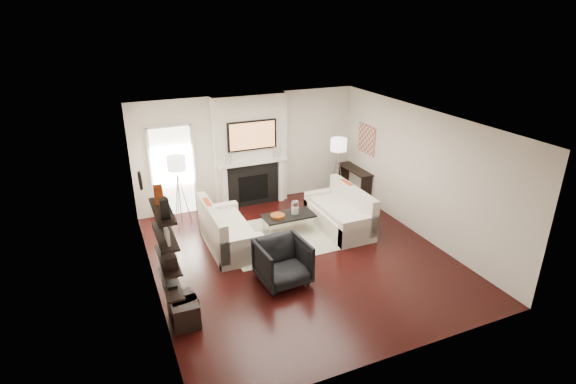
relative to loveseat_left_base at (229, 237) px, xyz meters
name	(u,v)px	position (x,y,z in m)	size (l,w,h in m)	color
room_envelope	(301,193)	(1.15, -0.95, 1.14)	(6.00, 6.00, 6.00)	black
chimney_breast	(250,151)	(1.15, 1.93, 1.14)	(1.80, 0.25, 2.70)	silver
fireplace_surround	(253,185)	(1.15, 1.79, 0.31)	(1.30, 0.02, 1.04)	black
firebox	(253,188)	(1.15, 1.79, 0.24)	(0.75, 0.02, 0.65)	black
mantel_pilaster_l	(225,189)	(0.43, 1.76, 0.34)	(0.12, 0.08, 1.10)	white
mantel_pilaster_r	(281,180)	(1.87, 1.76, 0.34)	(0.12, 0.08, 1.10)	white
mantel_shelf	(253,162)	(1.15, 1.74, 0.91)	(1.70, 0.18, 0.07)	white
tv_body	(252,135)	(1.15, 1.77, 1.57)	(1.20, 0.06, 0.70)	black
tv_screen	(253,136)	(1.15, 1.73, 1.57)	(1.10, 0.01, 0.62)	#BF723F
candlestick_l_tall	(231,158)	(0.60, 1.75, 1.09)	(0.04, 0.04, 0.30)	silver
candlestick_l_short	(225,160)	(0.47, 1.75, 1.06)	(0.04, 0.04, 0.24)	silver
candlestick_r_tall	(274,152)	(1.70, 1.75, 1.09)	(0.04, 0.04, 0.30)	silver
candlestick_r_short	(279,153)	(1.83, 1.75, 1.06)	(0.04, 0.04, 0.24)	silver
hallway_panel	(173,172)	(-0.70, 2.03, 0.84)	(0.90, 0.02, 2.10)	white
door_trim_l	(152,175)	(-1.18, 2.01, 0.84)	(0.06, 0.06, 2.16)	white
door_trim_r	(194,169)	(-0.22, 2.01, 0.84)	(0.06, 0.06, 2.16)	white
door_trim_top	(168,126)	(-0.70, 2.01, 1.92)	(1.02, 0.06, 0.06)	white
rug	(286,236)	(1.24, -0.05, -0.20)	(2.60, 2.00, 0.01)	#B4AF94
loveseat_left_base	(229,237)	(0.00, 0.00, 0.00)	(0.85, 1.80, 0.42)	beige
loveseat_left_back	(212,226)	(-0.33, 0.00, 0.32)	(0.18, 1.80, 0.80)	beige
loveseat_left_arm_n	(242,252)	(0.00, -0.81, 0.09)	(0.85, 0.18, 0.60)	beige
loveseat_left_arm_s	(219,217)	(0.00, 0.81, 0.09)	(0.85, 0.18, 0.60)	beige
loveseat_left_cushion	(231,225)	(0.05, 0.00, 0.26)	(0.63, 1.44, 0.10)	beige
pillow_left_orange	(208,211)	(-0.33, 0.30, 0.52)	(0.10, 0.42, 0.42)	#B23C15
pillow_left_charcoal	(216,224)	(-0.33, -0.30, 0.51)	(0.10, 0.40, 0.40)	black
loveseat_right_base	(339,219)	(2.45, -0.16, 0.00)	(0.85, 1.80, 0.42)	beige
loveseat_right_back	(353,204)	(2.79, -0.16, 0.32)	(0.18, 1.80, 0.80)	beige
loveseat_right_arm_n	(358,231)	(2.45, -0.97, 0.09)	(0.85, 0.18, 0.60)	beige
loveseat_right_arm_s	(322,202)	(2.45, 0.65, 0.09)	(0.85, 0.18, 0.60)	beige
loveseat_right_cushion	(337,209)	(2.40, -0.16, 0.26)	(0.63, 1.44, 0.10)	beige
pillow_right_orange	(346,191)	(2.79, 0.14, 0.52)	(0.10, 0.42, 0.42)	#B23C15
pillow_right_charcoal	(360,201)	(2.79, -0.46, 0.51)	(0.10, 0.40, 0.40)	black
coffee_table	(288,216)	(1.35, 0.09, 0.19)	(1.10, 0.55, 0.04)	black
coffee_leg_nw	(271,233)	(0.85, -0.13, -0.02)	(0.02, 0.02, 0.38)	silver
coffee_leg_ne	(314,225)	(1.85, -0.13, -0.02)	(0.02, 0.02, 0.38)	silver
coffee_leg_sw	(263,224)	(0.85, 0.31, -0.02)	(0.02, 0.02, 0.38)	silver
coffee_leg_se	(305,217)	(1.85, 0.31, -0.02)	(0.02, 0.02, 0.38)	silver
hurricane_glass	(295,208)	(1.50, 0.09, 0.35)	(0.16, 0.16, 0.29)	white
hurricane_candle	(295,211)	(1.50, 0.09, 0.29)	(0.11, 0.11, 0.17)	white
copper_bowl	(278,216)	(1.10, 0.09, 0.24)	(0.31, 0.31, 0.05)	#B15C1D
armchair	(283,260)	(0.51, -1.60, 0.22)	(0.84, 0.79, 0.87)	black
lamp_left_post	(180,200)	(-0.70, 1.42, 0.39)	(0.02, 0.02, 1.20)	silver
lamp_left_shade	(176,163)	(-0.70, 1.42, 1.24)	(0.40, 0.40, 0.30)	white
lamp_left_leg_a	(185,199)	(-0.59, 1.42, 0.39)	(0.02, 0.02, 1.25)	silver
lamp_left_leg_b	(177,198)	(-0.75, 1.52, 0.39)	(0.02, 0.02, 1.25)	silver
lamp_left_leg_c	(178,202)	(-0.75, 1.33, 0.39)	(0.02, 0.02, 1.25)	silver
lamp_right_post	(337,177)	(3.20, 1.28, 0.39)	(0.02, 0.02, 1.20)	silver
lamp_right_shade	(339,145)	(3.20, 1.28, 1.24)	(0.40, 0.40, 0.30)	white
lamp_right_leg_a	(341,177)	(3.31, 1.28, 0.39)	(0.02, 0.02, 1.25)	silver
lamp_right_leg_b	(333,176)	(3.15, 1.37, 0.39)	(0.02, 0.02, 1.25)	silver
lamp_right_leg_c	(337,179)	(3.15, 1.18, 0.39)	(0.02, 0.02, 1.25)	silver
console_top	(355,169)	(3.72, 1.29, 0.52)	(0.35, 1.20, 0.04)	black
console_leg_n	(366,191)	(3.72, 0.74, 0.14)	(0.30, 0.04, 0.71)	black
console_leg_s	(344,176)	(3.72, 1.84, 0.14)	(0.30, 0.04, 0.71)	black
wall_art	(367,139)	(3.88, 1.10, 1.34)	(0.03, 0.70, 0.70)	#B37059
shelf_bottom	(171,283)	(-1.47, -1.95, 0.49)	(0.25, 1.00, 0.04)	black
shelf_lower	(168,260)	(-1.47, -1.95, 0.89)	(0.25, 1.00, 0.04)	black
shelf_upper	(165,236)	(-1.47, -1.95, 1.29)	(0.25, 1.00, 0.04)	black
shelf_top	(162,211)	(-1.47, -1.95, 1.69)	(0.25, 1.00, 0.04)	black
decor_magfile_a	(165,209)	(-1.47, -2.25, 1.85)	(0.12, 0.10, 0.28)	black
decor_magfile_b	(159,195)	(-1.47, -1.71, 1.85)	(0.12, 0.10, 0.28)	#B23C15
decor_frame_a	(167,235)	(-1.47, -2.17, 1.42)	(0.04, 0.30, 0.22)	white
decor_frame_b	(162,222)	(-1.47, -1.69, 1.40)	(0.04, 0.22, 0.18)	black
decor_wine_rack	(170,261)	(-1.47, -2.19, 1.01)	(0.18, 0.25, 0.20)	black
decor_box_small	(165,249)	(-1.47, -1.76, 0.97)	(0.15, 0.12, 0.12)	black
decor_books	(172,284)	(-1.47, -2.06, 0.53)	(0.14, 0.20, 0.05)	black
decor_box_tall	(166,266)	(-1.47, -1.62, 0.60)	(0.10, 0.10, 0.18)	white
clock_rim	(140,181)	(-1.58, -0.05, 1.49)	(0.34, 0.34, 0.04)	black
clock_face	(142,181)	(-1.55, -0.05, 1.49)	(0.29, 0.29, 0.01)	white
ottoman_near	(183,307)	(-1.32, -1.93, -0.01)	(0.40, 0.40, 0.40)	black
ottoman_far	(186,314)	(-1.32, -2.11, -0.01)	(0.40, 0.40, 0.40)	black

